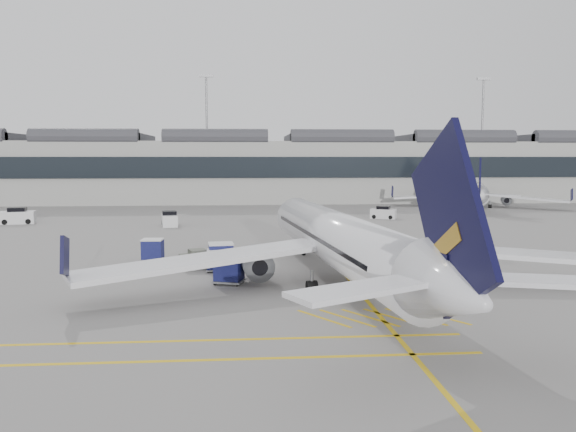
{
  "coord_description": "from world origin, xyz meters",
  "views": [
    {
      "loc": [
        3.07,
        -34.81,
        8.24
      ],
      "look_at": [
        6.12,
        5.43,
        4.0
      ],
      "focal_mm": 35.0,
      "sensor_mm": 36.0,
      "label": 1
    }
  ],
  "objects": [
    {
      "name": "ground",
      "position": [
        0.0,
        0.0,
        0.0
      ],
      "size": [
        220.0,
        220.0,
        0.0
      ],
      "primitive_type": "plane",
      "color": "gray",
      "rests_on": "ground"
    },
    {
      "name": "terminal",
      "position": [
        0.0,
        71.93,
        6.14
      ],
      "size": [
        200.0,
        20.45,
        12.4
      ],
      "color": "#9E9E99",
      "rests_on": "ground"
    },
    {
      "name": "light_masts",
      "position": [
        -1.67,
        86.0,
        14.49
      ],
      "size": [
        113.0,
        0.6,
        25.45
      ],
      "color": "slate",
      "rests_on": "ground"
    },
    {
      "name": "apron_markings",
      "position": [
        10.0,
        10.0,
        0.01
      ],
      "size": [
        0.25,
        60.0,
        0.01
      ],
      "primitive_type": "cube",
      "color": "gold",
      "rests_on": "ground"
    },
    {
      "name": "airliner_main",
      "position": [
        9.17,
        0.53,
        2.85
      ],
      "size": [
        33.23,
        36.49,
        9.71
      ],
      "rotation": [
        0.0,
        0.0,
        0.11
      ],
      "color": "silver",
      "rests_on": "ground"
    },
    {
      "name": "airliner_far",
      "position": [
        41.39,
        55.16,
        2.4
      ],
      "size": [
        26.28,
        29.06,
        8.17
      ],
      "rotation": [
        0.0,
        0.0,
        -0.38
      ],
      "color": "silver",
      "rests_on": "ground"
    },
    {
      "name": "belt_loader",
      "position": [
        11.48,
        10.61,
        0.54
      ],
      "size": [
        4.65,
        2.11,
        1.85
      ],
      "rotation": [
        0.0,
        0.0,
        -0.18
      ],
      "color": "beige",
      "rests_on": "ground"
    },
    {
      "name": "baggage_cart_a",
      "position": [
        1.23,
        6.0,
        1.07
      ],
      "size": [
        2.06,
        1.76,
        2.0
      ],
      "rotation": [
        0.0,
        0.0,
        0.11
      ],
      "color": "gray",
      "rests_on": "ground"
    },
    {
      "name": "baggage_cart_b",
      "position": [
        1.95,
        1.36,
        1.03
      ],
      "size": [
        2.2,
        1.99,
        1.93
      ],
      "rotation": [
        0.0,
        0.0,
        -0.3
      ],
      "color": "gray",
      "rests_on": "ground"
    },
    {
      "name": "baggage_cart_c",
      "position": [
        0.98,
        5.39,
        0.87
      ],
      "size": [
        1.58,
        1.32,
        1.62
      ],
      "rotation": [
        0.0,
        0.0,
        0.04
      ],
      "color": "gray",
      "rests_on": "ground"
    },
    {
      "name": "baggage_cart_d",
      "position": [
        -4.29,
        9.68,
        0.97
      ],
      "size": [
        1.8,
        1.51,
        1.82
      ],
      "rotation": [
        0.0,
        0.0,
        -0.05
      ],
      "color": "gray",
      "rests_on": "ground"
    },
    {
      "name": "ramp_agent_a",
      "position": [
        3.31,
        4.72,
        0.87
      ],
      "size": [
        0.65,
        0.75,
        1.73
      ],
      "primitive_type": "imported",
      "rotation": [
        0.0,
        0.0,
        1.12
      ],
      "color": "#E5520C",
      "rests_on": "ground"
    },
    {
      "name": "ramp_agent_b",
      "position": [
        4.16,
        6.25,
        0.85
      ],
      "size": [
        1.02,
        0.93,
        1.7
      ],
      "primitive_type": "imported",
      "rotation": [
        0.0,
        0.0,
        3.56
      ],
      "color": "#F7550D",
      "rests_on": "ground"
    },
    {
      "name": "pushback_tug",
      "position": [
        -0.52,
        6.75,
        0.63
      ],
      "size": [
        2.89,
        2.28,
        1.41
      ],
      "rotation": [
        0.0,
        0.0,
        0.34
      ],
      "color": "#4E5145",
      "rests_on": "ground"
    },
    {
      "name": "safety_cone_nose",
      "position": [
        10.46,
        23.39,
        0.24
      ],
      "size": [
        0.35,
        0.35,
        0.49
      ],
      "primitive_type": "cone",
      "color": "#F24C0A",
      "rests_on": "ground"
    },
    {
      "name": "safety_cone_engine",
      "position": [
        17.67,
        6.78,
        0.24
      ],
      "size": [
        0.34,
        0.34,
        0.48
      ],
      "primitive_type": "cone",
      "color": "#F24C0A",
      "rests_on": "ground"
    },
    {
      "name": "service_van_left",
      "position": [
        -25.22,
        36.8,
        0.92
      ],
      "size": [
        4.29,
        2.71,
        2.05
      ],
      "rotation": [
        0.0,
        0.0,
        0.19
      ],
      "color": "silver",
      "rests_on": "ground"
    },
    {
      "name": "service_van_mid",
      "position": [
        -6.08,
        32.93,
        0.81
      ],
      "size": [
        2.39,
        3.79,
        1.81
      ],
      "rotation": [
        0.0,
        0.0,
        1.76
      ],
      "color": "silver",
      "rests_on": "ground"
    },
    {
      "name": "service_van_right",
      "position": [
        21.58,
        39.19,
        0.76
      ],
      "size": [
        3.71,
        2.86,
        1.71
      ],
      "rotation": [
        0.0,
        0.0,
        -0.42
      ],
      "color": "silver",
      "rests_on": "ground"
    }
  ]
}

